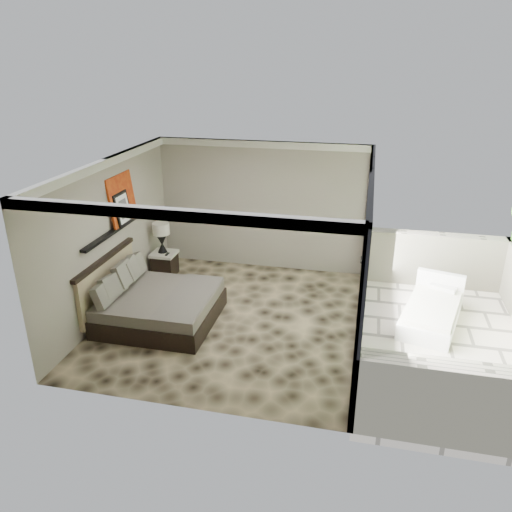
% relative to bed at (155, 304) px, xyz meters
% --- Properties ---
extents(floor, '(5.00, 5.00, 0.00)m').
position_rel_bed_xyz_m(floor, '(1.32, 0.35, -0.33)').
color(floor, black).
rests_on(floor, ground).
extents(ceiling, '(4.50, 5.00, 0.02)m').
position_rel_bed_xyz_m(ceiling, '(1.32, 0.35, 2.46)').
color(ceiling, silver).
rests_on(ceiling, back_wall).
extents(back_wall, '(4.50, 0.02, 2.80)m').
position_rel_bed_xyz_m(back_wall, '(1.32, 2.84, 1.07)').
color(back_wall, gray).
rests_on(back_wall, floor).
extents(left_wall, '(0.02, 5.00, 2.80)m').
position_rel_bed_xyz_m(left_wall, '(-0.92, 0.35, 1.07)').
color(left_wall, gray).
rests_on(left_wall, floor).
extents(glass_wall, '(0.08, 5.00, 2.80)m').
position_rel_bed_xyz_m(glass_wall, '(3.57, 0.35, 1.07)').
color(glass_wall, white).
rests_on(glass_wall, floor).
extents(terrace_slab, '(3.00, 5.00, 0.12)m').
position_rel_bed_xyz_m(terrace_slab, '(5.07, 0.35, -0.39)').
color(terrace_slab, beige).
rests_on(terrace_slab, ground).
extents(picture_ledge, '(0.12, 2.20, 0.05)m').
position_rel_bed_xyz_m(picture_ledge, '(-0.86, 0.45, 1.17)').
color(picture_ledge, black).
rests_on(picture_ledge, left_wall).
extents(bed, '(1.99, 1.93, 1.10)m').
position_rel_bed_xyz_m(bed, '(0.00, 0.00, 0.00)').
color(bed, black).
rests_on(bed, floor).
extents(nightstand, '(0.63, 0.63, 0.51)m').
position_rel_bed_xyz_m(nightstand, '(-0.60, 1.89, -0.07)').
color(nightstand, black).
rests_on(nightstand, floor).
extents(table_lamp, '(0.36, 0.36, 0.65)m').
position_rel_bed_xyz_m(table_lamp, '(-0.63, 1.91, 0.61)').
color(table_lamp, black).
rests_on(table_lamp, nightstand).
extents(abstract_canvas, '(0.13, 0.90, 0.90)m').
position_rel_bed_xyz_m(abstract_canvas, '(-0.87, 0.83, 1.65)').
color(abstract_canvas, red).
rests_on(abstract_canvas, picture_ledge).
extents(framed_print, '(0.11, 0.50, 0.60)m').
position_rel_bed_xyz_m(framed_print, '(-0.82, 0.72, 1.50)').
color(framed_print, black).
rests_on(framed_print, picture_ledge).
extents(ottoman, '(0.62, 0.62, 0.47)m').
position_rel_bed_xyz_m(ottoman, '(5.11, 1.75, -0.09)').
color(ottoman, silver).
rests_on(ottoman, terrace_slab).
extents(lounger, '(1.26, 1.89, 0.68)m').
position_rel_bed_xyz_m(lounger, '(4.82, 1.02, -0.12)').
color(lounger, silver).
rests_on(lounger, terrace_slab).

